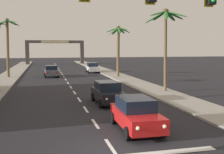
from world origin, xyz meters
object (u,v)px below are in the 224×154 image
object	(u,v)px
palm_left_farthest	(7,37)
palm_right_second	(166,29)
traffic_signal_mast	(193,13)
sedan_parked_nearest_kerb	(93,68)
palm_right_third	(118,43)
sedan_oncoming_far	(51,71)
town_gateway_arch	(55,49)
sedan_lead_at_stop_bar	(136,114)
sedan_third_in_queue	(108,92)

from	to	relation	value
palm_left_farthest	palm_right_second	distance (m)	23.26
traffic_signal_mast	palm_right_second	size ratio (longest dim) A/B	1.34
traffic_signal_mast	sedan_parked_nearest_kerb	bearing A→B (deg)	86.61
palm_right_second	palm_right_third	xyz separation A→B (m)	(-0.86, 13.92, -1.09)
sedan_parked_nearest_kerb	palm_right_third	distance (m)	9.71
sedan_oncoming_far	sedan_parked_nearest_kerb	xyz separation A→B (m)	(7.05, 5.58, 0.00)
traffic_signal_mast	palm_right_third	distance (m)	28.44
traffic_signal_mast	town_gateway_arch	distance (m)	62.23
palm_left_farthest	palm_right_third	size ratio (longest dim) A/B	1.13
traffic_signal_mast	town_gateway_arch	xyz separation A→B (m)	(-3.11, 62.13, -1.62)
traffic_signal_mast	palm_left_farthest	world-z (taller)	palm_left_farthest
traffic_signal_mast	palm_left_farthest	distance (m)	32.82
sedan_lead_at_stop_bar	palm_left_farthest	distance (m)	29.85
sedan_lead_at_stop_bar	sedan_third_in_queue	world-z (taller)	same
traffic_signal_mast	sedan_oncoming_far	world-z (taller)	traffic_signal_mast
sedan_parked_nearest_kerb	palm_right_third	bearing A→B (deg)	-75.07
sedan_oncoming_far	sedan_parked_nearest_kerb	world-z (taller)	same
sedan_third_in_queue	palm_right_third	world-z (taller)	palm_right_third
sedan_lead_at_stop_bar	palm_right_third	world-z (taller)	palm_right_third
sedan_lead_at_stop_bar	palm_right_third	size ratio (longest dim) A/B	0.61
sedan_parked_nearest_kerb	sedan_third_in_queue	bearing A→B (deg)	-97.22
sedan_lead_at_stop_bar	sedan_oncoming_far	size ratio (longest dim) A/B	0.99
sedan_oncoming_far	palm_right_second	world-z (taller)	palm_right_second
palm_right_second	town_gateway_arch	size ratio (longest dim) A/B	0.54
traffic_signal_mast	palm_right_third	size ratio (longest dim) A/B	1.44
sedan_oncoming_far	town_gateway_arch	world-z (taller)	town_gateway_arch
sedan_third_in_queue	town_gateway_arch	xyz separation A→B (m)	(-1.92, 51.99, 3.14)
palm_left_farthest	palm_right_third	xyz separation A→B (m)	(15.16, -2.94, -0.74)
palm_right_third	sedan_lead_at_stop_bar	bearing A→B (deg)	-102.91
palm_right_second	sedan_oncoming_far	bearing A→B (deg)	121.14
palm_right_third	town_gateway_arch	size ratio (longest dim) A/B	0.50
sedan_lead_at_stop_bar	town_gateway_arch	world-z (taller)	town_gateway_arch
palm_right_second	sedan_third_in_queue	bearing A→B (deg)	-148.21
traffic_signal_mast	town_gateway_arch	bearing A→B (deg)	92.86
palm_right_third	town_gateway_arch	bearing A→B (deg)	102.49
traffic_signal_mast	sedan_lead_at_stop_bar	xyz separation A→B (m)	(-1.28, 3.12, -4.76)
sedan_third_in_queue	sedan_parked_nearest_kerb	distance (m)	26.68
sedan_lead_at_stop_bar	palm_right_second	bearing A→B (deg)	59.19
sedan_lead_at_stop_bar	palm_left_farthest	world-z (taller)	palm_left_farthest
sedan_third_in_queue	palm_left_farthest	bearing A→B (deg)	114.55
sedan_third_in_queue	sedan_parked_nearest_kerb	size ratio (longest dim) A/B	1.00
traffic_signal_mast	sedan_parked_nearest_kerb	size ratio (longest dim) A/B	2.35
sedan_lead_at_stop_bar	sedan_oncoming_far	world-z (taller)	same
palm_left_farthest	sedan_parked_nearest_kerb	bearing A→B (deg)	23.43
sedan_parked_nearest_kerb	town_gateway_arch	bearing A→B (deg)	101.67
sedan_oncoming_far	palm_right_third	xyz separation A→B (m)	(9.33, -2.95, 4.07)
sedan_third_in_queue	sedan_oncoming_far	size ratio (longest dim) A/B	0.99
sedan_parked_nearest_kerb	palm_left_farthest	distance (m)	14.85
traffic_signal_mast	sedan_third_in_queue	bearing A→B (deg)	96.67
traffic_signal_mast	sedan_lead_at_stop_bar	bearing A→B (deg)	112.37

